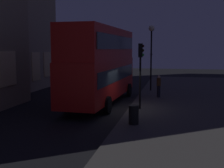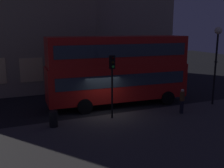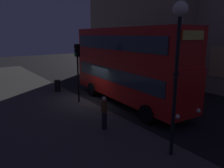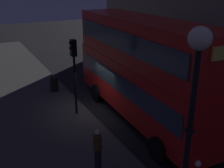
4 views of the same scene
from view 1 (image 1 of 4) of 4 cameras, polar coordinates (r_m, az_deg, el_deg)
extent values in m
plane|color=black|center=(18.83, 1.70, -5.05)|extent=(80.00, 80.00, 0.00)
cube|color=#423F3D|center=(18.66, 17.96, -5.31)|extent=(44.00, 9.57, 0.12)
cube|color=#F9E09E|center=(20.06, -19.68, 2.83)|extent=(1.94, 0.06, 2.25)
cube|color=#F9E09E|center=(23.39, -20.11, 3.74)|extent=(1.61, 0.06, 1.86)
cube|color=#E5C67F|center=(25.57, -17.14, 3.91)|extent=(1.61, 0.06, 2.47)
cube|color=#F2D18C|center=(27.81, -14.61, 3.33)|extent=(1.61, 0.06, 2.59)
cube|color=#F2D18C|center=(30.08, -12.50, 3.77)|extent=(1.61, 0.06, 2.44)
cube|color=red|center=(20.55, -2.12, 1.16)|extent=(10.90, 2.99, 2.62)
cube|color=red|center=(20.45, -2.15, 7.80)|extent=(10.68, 2.93, 2.14)
cube|color=#2D3842|center=(20.52, -2.12, 2.07)|extent=(10.04, 3.01, 0.90)
cube|color=#2D3842|center=(20.45, -2.15, 8.10)|extent=(10.04, 3.01, 0.90)
cube|color=#F2D84C|center=(25.63, 1.29, 8.94)|extent=(0.15, 1.49, 0.44)
sphere|color=white|center=(26.06, -0.43, 0.26)|extent=(0.24, 0.24, 0.24)
sphere|color=white|center=(25.69, 3.06, 0.16)|extent=(0.24, 0.24, 0.24)
cylinder|color=black|center=(24.56, -2.56, -0.97)|extent=(1.08, 0.29, 1.07)
cylinder|color=black|center=(23.94, 3.37, -1.18)|extent=(1.08, 0.29, 1.07)
cylinder|color=black|center=(18.40, -8.61, -3.71)|extent=(1.08, 0.29, 1.07)
cylinder|color=black|center=(17.56, -0.80, -4.14)|extent=(1.08, 0.29, 1.07)
cylinder|color=black|center=(18.36, 5.51, 0.14)|extent=(0.12, 0.12, 3.25)
cube|color=black|center=(18.24, 5.58, 6.55)|extent=(0.33, 0.27, 0.85)
sphere|color=black|center=(18.23, 6.06, 7.39)|extent=(0.17, 0.17, 0.17)
sphere|color=black|center=(18.23, 6.05, 6.54)|extent=(0.17, 0.17, 0.17)
sphere|color=green|center=(18.23, 6.04, 5.69)|extent=(0.17, 0.17, 0.17)
cylinder|color=black|center=(26.61, 7.63, 4.46)|extent=(0.14, 0.14, 5.34)
torus|color=black|center=(26.59, 7.65, 5.78)|extent=(0.28, 0.28, 0.06)
sphere|color=#F9EFC6|center=(26.65, 7.74, 10.73)|extent=(0.54, 0.54, 0.54)
cylinder|color=black|center=(23.20, 9.08, -1.44)|extent=(0.26, 0.26, 0.89)
cylinder|color=#513319|center=(23.10, 9.12, 0.39)|extent=(0.33, 0.33, 0.60)
sphere|color=beige|center=(23.06, 9.14, 1.41)|extent=(0.22, 0.22, 0.22)
cylinder|color=black|center=(14.79, 4.26, -6.00)|extent=(0.51, 0.51, 0.96)
camera|label=2|loc=(17.88, 61.03, 9.89)|focal=42.46mm
camera|label=3|loc=(32.01, 20.13, 8.15)|focal=34.83mm
camera|label=4|loc=(30.97, 16.63, 12.02)|focal=42.87mm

